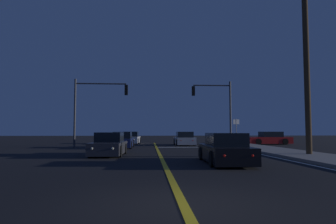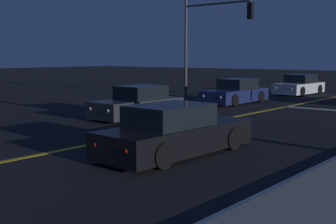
% 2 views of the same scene
% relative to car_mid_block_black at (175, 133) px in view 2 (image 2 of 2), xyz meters
% --- Properties ---
extents(lane_line_center, '(0.20, 35.91, 0.01)m').
position_rel_car_mid_block_black_xyz_m(lane_line_center, '(-2.70, 3.33, -0.58)').
color(lane_line_center, gold).
rests_on(lane_line_center, ground).
extents(car_mid_block_black, '(1.92, 4.72, 1.34)m').
position_rel_car_mid_block_black_xyz_m(car_mid_block_black, '(0.00, 0.00, 0.00)').
color(car_mid_block_black, black).
rests_on(car_mid_block_black, ground).
extents(car_far_approaching_navy, '(1.82, 4.54, 1.34)m').
position_rel_car_mid_block_black_xyz_m(car_far_approaching_navy, '(-5.61, 12.26, -0.00)').
color(car_far_approaching_navy, navy).
rests_on(car_far_approaching_navy, ground).
extents(car_parked_curb_white, '(2.06, 4.32, 1.34)m').
position_rel_car_mid_block_black_xyz_m(car_parked_curb_white, '(-5.34, 20.05, -0.00)').
color(car_parked_curb_white, silver).
rests_on(car_parked_curb_white, ground).
extents(car_following_oncoming_charcoal, '(1.90, 4.18, 1.34)m').
position_rel_car_mid_block_black_xyz_m(car_following_oncoming_charcoal, '(-5.70, 4.57, -0.00)').
color(car_following_oncoming_charcoal, '#2D2D33').
rests_on(car_following_oncoming_charcoal, ground).
extents(traffic_signal_far_left, '(4.70, 0.28, 6.02)m').
position_rel_car_mid_block_black_xyz_m(traffic_signal_far_left, '(-8.20, 13.29, 3.48)').
color(traffic_signal_far_left, '#38383D').
rests_on(traffic_signal_far_left, ground).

